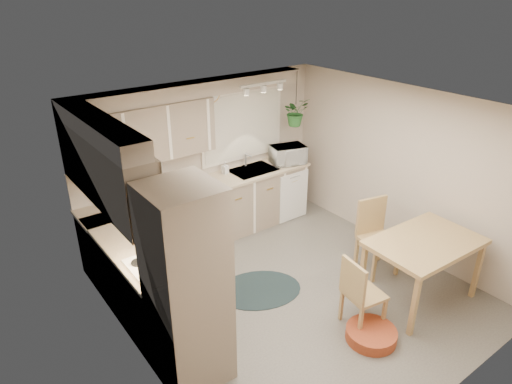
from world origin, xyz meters
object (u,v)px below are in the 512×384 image
(dining_table, at_px, (420,270))
(microwave, at_px, (288,153))
(chair_back, at_px, (379,238))
(braided_rug, at_px, (259,290))
(chair_left, at_px, (365,292))
(pet_bed, at_px, (371,335))

(dining_table, relative_size, microwave, 2.49)
(dining_table, distance_m, chair_back, 0.71)
(chair_back, distance_m, braided_rug, 1.74)
(braided_rug, xyz_separation_m, microwave, (1.64, 1.40, 1.12))
(dining_table, bearing_deg, braided_rug, 138.80)
(dining_table, relative_size, chair_left, 1.49)
(braided_rug, bearing_deg, microwave, 40.48)
(dining_table, xyz_separation_m, chair_back, (0.06, 0.70, 0.09))
(dining_table, height_order, braided_rug, dining_table)
(chair_back, distance_m, microwave, 2.10)
(dining_table, height_order, pet_bed, dining_table)
(chair_left, xyz_separation_m, braided_rug, (-0.57, 1.22, -0.44))
(dining_table, height_order, chair_left, chair_left)
(pet_bed, height_order, microwave, microwave)
(pet_bed, bearing_deg, microwave, 67.60)
(chair_left, height_order, pet_bed, chair_left)
(braided_rug, bearing_deg, dining_table, -41.20)
(pet_bed, xyz_separation_m, microwave, (1.18, 2.86, 1.06))
(pet_bed, relative_size, microwave, 1.06)
(pet_bed, distance_m, microwave, 3.27)
(microwave, bearing_deg, chair_left, -97.19)
(braided_rug, distance_m, microwave, 2.43)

